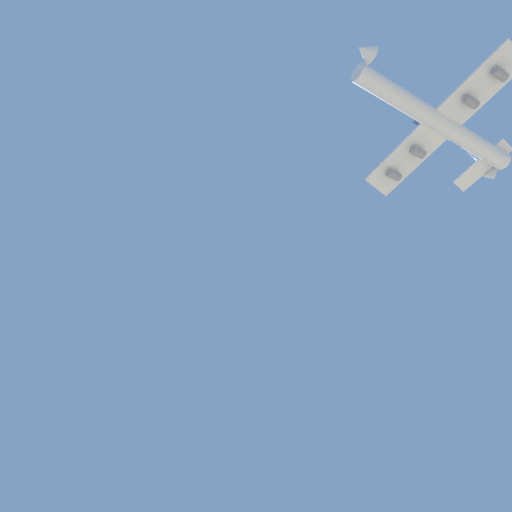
{
  "coord_description": "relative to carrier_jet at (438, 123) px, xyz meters",
  "views": [
    {
      "loc": [
        65.03,
        92.61,
        1.43
      ],
      "look_at": [
        -15.09,
        70.91,
        79.13
      ],
      "focal_mm": 31.79,
      "sensor_mm": 36.0,
      "label": 1
    }
  ],
  "objects": [
    {
      "name": "carrier_jet",
      "position": [
        0.0,
        0.0,
        0.0
      ],
      "size": [
        67.39,
        55.34,
        21.67
      ],
      "rotation": [
        0.17,
        0.0,
        -0.62
      ],
      "color": "white"
    },
    {
      "name": "chase_jet_lead",
      "position": [
        -13.12,
        0.46,
        27.09
      ],
      "size": [
        12.29,
        13.33,
        4.0
      ],
      "rotation": [
        0.0,
        0.0,
        -0.85
      ],
      "color": "#38478C"
    },
    {
      "name": "chase_jet_left_wing",
      "position": [
        -37.98,
        -13.04,
        25.36
      ],
      "size": [
        13.66,
        11.86,
        4.0
      ],
      "rotation": [
        0.0,
        0.0,
        -0.68
      ],
      "color": "silver"
    }
  ]
}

